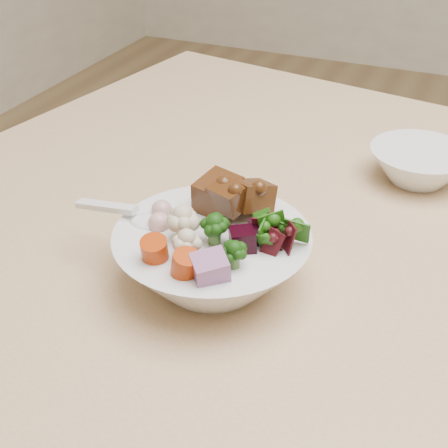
# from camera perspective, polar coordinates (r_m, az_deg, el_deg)

# --- Properties ---
(food_bowl) EXTENTS (0.20, 0.20, 0.11)m
(food_bowl) POSITION_cam_1_polar(r_m,az_deg,el_deg) (0.65, -0.91, -2.75)
(food_bowl) COLOR white
(food_bowl) RESTS_ON dining_table
(soup_spoon) EXTENTS (0.11, 0.03, 0.02)m
(soup_spoon) POSITION_cam_1_polar(r_m,az_deg,el_deg) (0.67, -8.01, 0.48)
(soup_spoon) COLOR white
(soup_spoon) RESTS_ON food_bowl
(side_bowl) EXTENTS (0.14, 0.14, 0.05)m
(side_bowl) POSITION_cam_1_polar(r_m,az_deg,el_deg) (0.88, 17.38, 5.15)
(side_bowl) COLOR white
(side_bowl) RESTS_ON dining_table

